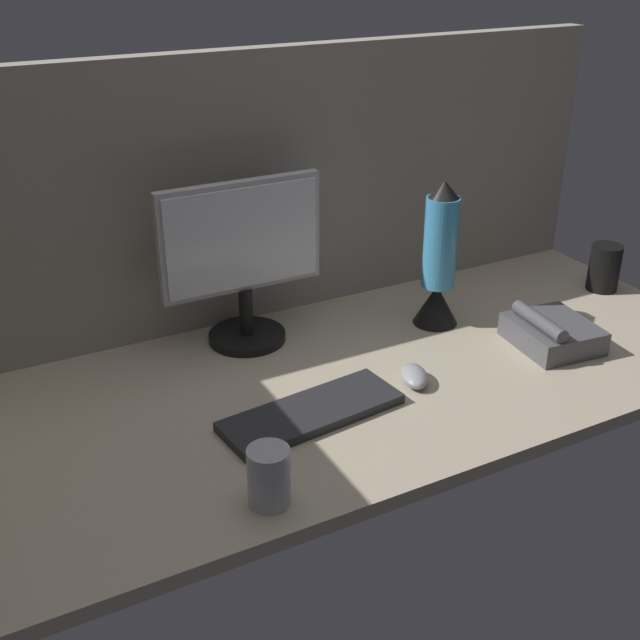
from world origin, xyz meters
The scene contains 9 objects.
ground_plane centered at (0.00, 0.00, -1.50)cm, with size 180.00×80.00×3.00cm, color tan.
cubicle_wall_back centered at (0.00, 37.50, 31.80)cm, with size 180.00×5.00×63.60cm.
monitor centered at (-14.13, 25.11, 20.79)cm, with size 38.16×18.00×38.11cm.
keyboard centered at (-15.71, -11.60, 1.00)cm, with size 37.00×13.00×2.00cm, color #262628.
mouse centered at (9.49, -10.27, 1.70)cm, with size 5.60×9.60×3.40cm, color #99999E.
mug_black_travel centered at (81.09, 6.95, 6.22)cm, with size 8.10×8.10×12.44cm.
mug_steel centered at (-33.92, -31.37, 5.33)cm, with size 7.30×7.30×10.67cm.
lava_lamp centered at (30.19, 11.42, 15.00)cm, with size 10.92×10.92×35.75cm.
desk_phone centered at (46.97, -10.76, 3.19)cm, with size 18.88×20.67×8.80cm.
Camera 1 is at (-76.24, -129.56, 87.65)cm, focal length 44.66 mm.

